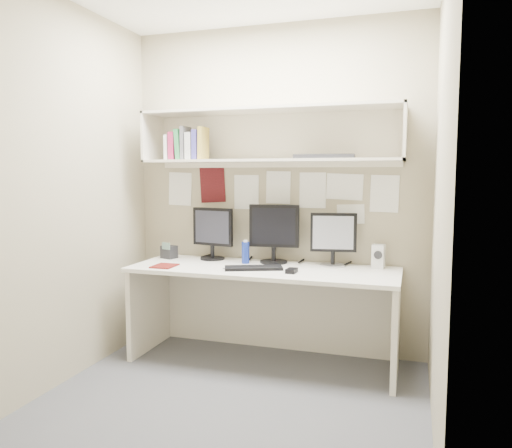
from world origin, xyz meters
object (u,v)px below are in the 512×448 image
(maroon_notebook, at_px, (165,266))
(desk, at_px, (263,315))
(keyboard, at_px, (254,268))
(desk_phone, at_px, (169,252))
(monitor_center, at_px, (274,231))
(speaker, at_px, (378,256))
(monitor_left, at_px, (213,231))
(monitor_right, at_px, (333,237))

(maroon_notebook, bearing_deg, desk, 14.40)
(keyboard, xyz_separation_m, desk_phone, (-0.82, 0.25, 0.04))
(monitor_center, xyz_separation_m, keyboard, (-0.07, -0.31, -0.24))
(desk, bearing_deg, desk_phone, 170.11)
(desk, xyz_separation_m, speaker, (0.82, 0.23, 0.45))
(keyboard, bearing_deg, monitor_center, 56.19)
(monitor_center, relative_size, speaker, 2.61)
(monitor_left, relative_size, speaker, 2.40)
(monitor_left, relative_size, monitor_right, 1.04)
(keyboard, xyz_separation_m, maroon_notebook, (-0.68, -0.10, -0.00))
(speaker, bearing_deg, monitor_center, -172.43)
(desk, height_order, desk_phone, desk_phone)
(monitor_center, distance_m, desk_phone, 0.91)
(desk_phone, bearing_deg, keyboard, 2.00)
(monitor_left, distance_m, monitor_right, 0.99)
(desk, distance_m, speaker, 0.97)
(maroon_notebook, bearing_deg, monitor_left, 61.05)
(desk, relative_size, monitor_left, 4.74)
(desk_phone, bearing_deg, monitor_left, 29.35)
(monitor_left, height_order, desk_phone, monitor_left)
(maroon_notebook, distance_m, desk_phone, 0.38)
(monitor_left, xyz_separation_m, monitor_center, (0.52, -0.00, 0.02))
(desk_phone, bearing_deg, maroon_notebook, -48.96)
(monitor_right, xyz_separation_m, maroon_notebook, (-1.21, -0.42, -0.22))
(desk, xyz_separation_m, monitor_right, (0.49, 0.22, 0.59))
(monitor_left, height_order, speaker, monitor_left)
(monitor_left, bearing_deg, maroon_notebook, -108.08)
(monitor_left, distance_m, monitor_center, 0.52)
(desk, bearing_deg, maroon_notebook, -164.67)
(desk, relative_size, desk_phone, 14.40)
(speaker, relative_size, desk_phone, 1.27)
(desk, height_order, speaker, speaker)
(monitor_right, height_order, keyboard, monitor_right)
(monitor_left, distance_m, speaker, 1.33)
(desk, xyz_separation_m, keyboard, (-0.05, -0.10, 0.37))
(speaker, height_order, maroon_notebook, speaker)
(monitor_center, xyz_separation_m, maroon_notebook, (-0.74, -0.42, -0.25))
(desk, bearing_deg, speaker, 15.70)
(speaker, bearing_deg, keyboard, -152.74)
(monitor_left, distance_m, desk_phone, 0.41)
(monitor_left, xyz_separation_m, keyboard, (0.45, -0.31, -0.22))
(monitor_left, distance_m, keyboard, 0.60)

